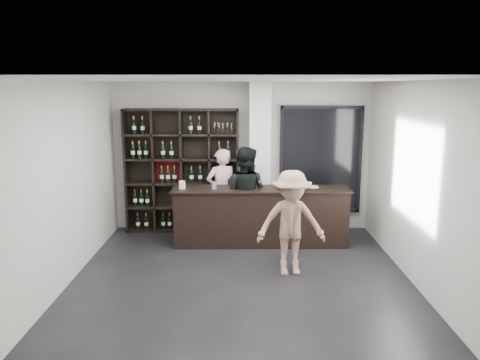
{
  "coord_description": "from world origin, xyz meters",
  "views": [
    {
      "loc": [
        0.01,
        -6.35,
        2.82
      ],
      "look_at": [
        -0.02,
        1.1,
        1.32
      ],
      "focal_mm": 35.0,
      "sensor_mm": 36.0,
      "label": 1
    }
  ],
  "objects_px": {
    "taster_pink": "(222,192)",
    "customer": "(291,223)",
    "tasting_counter": "(261,216)",
    "taster_black": "(244,195)",
    "wine_shelf": "(182,171)"
  },
  "relations": [
    {
      "from": "taster_black",
      "to": "customer",
      "type": "distance_m",
      "value": 1.61
    },
    {
      "from": "customer",
      "to": "wine_shelf",
      "type": "bearing_deg",
      "value": 126.92
    },
    {
      "from": "tasting_counter",
      "to": "taster_pink",
      "type": "relative_size",
      "value": 1.9
    },
    {
      "from": "taster_pink",
      "to": "customer",
      "type": "bearing_deg",
      "value": 96.21
    },
    {
      "from": "tasting_counter",
      "to": "taster_black",
      "type": "height_order",
      "value": "taster_black"
    },
    {
      "from": "wine_shelf",
      "to": "customer",
      "type": "bearing_deg",
      "value": -48.73
    },
    {
      "from": "wine_shelf",
      "to": "tasting_counter",
      "type": "relative_size",
      "value": 0.76
    },
    {
      "from": "tasting_counter",
      "to": "taster_black",
      "type": "xyz_separation_m",
      "value": [
        -0.29,
        0.1,
        0.36
      ]
    },
    {
      "from": "taster_pink",
      "to": "customer",
      "type": "distance_m",
      "value": 2.3
    },
    {
      "from": "taster_pink",
      "to": "tasting_counter",
      "type": "bearing_deg",
      "value": 115.07
    },
    {
      "from": "taster_pink",
      "to": "customer",
      "type": "xyz_separation_m",
      "value": [
        1.13,
        -2.0,
        -0.03
      ]
    },
    {
      "from": "tasting_counter",
      "to": "taster_pink",
      "type": "distance_m",
      "value": 1.03
    },
    {
      "from": "wine_shelf",
      "to": "customer",
      "type": "relative_size",
      "value": 1.5
    },
    {
      "from": "wine_shelf",
      "to": "customer",
      "type": "xyz_separation_m",
      "value": [
        1.9,
        -2.17,
        -0.4
      ]
    },
    {
      "from": "taster_black",
      "to": "customer",
      "type": "height_order",
      "value": "taster_black"
    }
  ]
}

